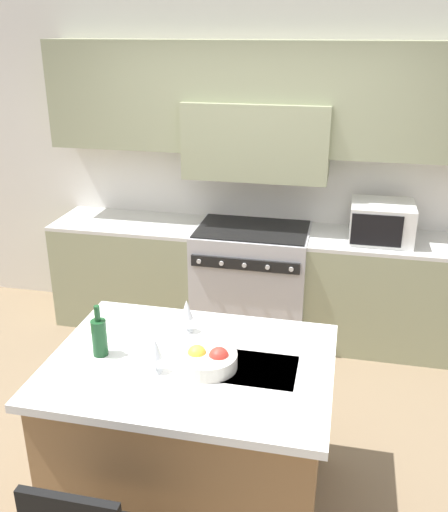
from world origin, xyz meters
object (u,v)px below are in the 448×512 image
Objects in this scene: fruit_bowl at (208,359)px; wine_glass_far at (187,310)px; range_stove at (251,281)px; wine_bottle at (99,336)px; microwave at (381,222)px; wine_glass_near at (155,349)px.

wine_glass_far is at bearing 121.82° from fruit_bowl.
wine_bottle is (-0.46, -2.00, 0.53)m from range_stove.
microwave is 2.21m from fruit_bowl.
wine_bottle reaches higher than range_stove.
wine_glass_near is at bearing -15.38° from wine_bottle.
fruit_bowl is at bearing -86.67° from range_stove.
range_stove is 3.36× the size of wine_bottle.
fruit_bowl is (0.58, 0.00, -0.06)m from wine_bottle.
microwave is (1.02, 0.02, 0.60)m from range_stove.
fruit_bowl is (0.20, -0.32, -0.09)m from wine_glass_far.
wine_glass_near is at bearing -93.48° from range_stove.
range_stove is at bearing 93.33° from fruit_bowl.
wine_bottle is 0.50m from wine_glass_far.
wine_bottle is 0.35m from wine_glass_near.
fruit_bowl reaches higher than range_stove.
microwave reaches higher than range_stove.
wine_glass_near is at bearing -118.49° from microwave.
wine_bottle is 0.58m from fruit_bowl.
microwave is 2.40m from wine_glass_near.
fruit_bowl is (-0.90, -2.01, -0.13)m from microwave.
wine_glass_far reaches higher than range_stove.
wine_bottle is 1.45× the size of wine_glass_near.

